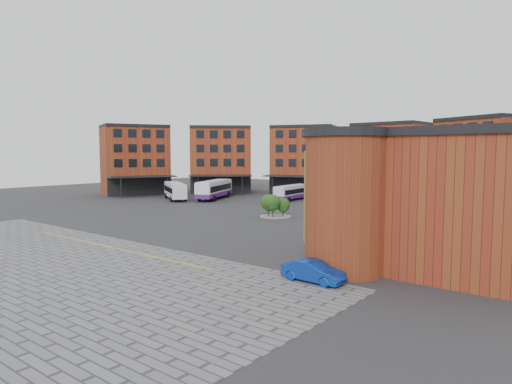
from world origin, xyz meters
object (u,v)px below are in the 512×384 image
Objects in this scene: bus_d at (349,192)px; bus_f at (431,206)px; bus_e at (434,203)px; bus_c at (292,192)px; bus_b at (214,189)px; bus_a at (175,190)px; blue_car at (313,271)px; tree_island at (274,205)px.

bus_f is (18.37, -12.89, 0.15)m from bus_d.
bus_d is 18.51m from bus_e.
bus_c is 10.45m from bus_d.
bus_b is 39.78m from bus_e.
bus_c is (12.60, 7.55, -0.41)m from bus_b.
bus_e is 5.82m from bus_f.
bus_b is 0.99× the size of bus_f.
bus_c is at bearing -135.00° from bus_d.
bus_a is 0.85× the size of bus_b.
bus_a reaches higher than bus_c.
blue_car is at bearing -37.22° from bus_d.
tree_island is at bearing -60.43° from bus_d.
bus_a is (-28.24, 7.13, 0.13)m from tree_island.
blue_car is (2.79, -33.55, -1.19)m from bus_f.
blue_car is (20.65, -23.52, -1.01)m from tree_island.
bus_b reaches higher than bus_a.
bus_b is at bearing -154.27° from bus_c.
tree_island is 0.35× the size of bus_f.
bus_e is at bearing 169.20° from bus_f.
bus_d is (27.73, 15.79, -0.09)m from bus_a.
bus_b is at bearing -117.32° from bus_f.
bus_d is at bearing -27.62° from bus_a.
blue_car is (4.13, -39.21, -1.00)m from bus_e.
tree_island is 22.79m from bus_e.
bus_f is at bearing 5.33° from blue_car.
bus_b is 1.18× the size of bus_e.
bus_d reaches higher than blue_car.
bus_b is at bearing -126.68° from bus_d.
blue_car is at bearing -59.55° from bus_c.
bus_e is at bearing 6.58° from blue_car.
bus_d is at bearing 1.54° from bus_b.
bus_d is (-0.51, 22.92, 0.04)m from tree_island.
blue_car is at bearing -48.71° from tree_island.
bus_c is at bearing -134.36° from bus_e.
bus_e is (17.04, -7.23, -0.05)m from bus_d.
tree_island is 22.93m from bus_d.
tree_island is at bearing -67.37° from bus_c.
bus_e is (27.04, -4.22, 0.22)m from bus_c.
bus_a is 1.00× the size of bus_e.
bus_c is 30.05m from bus_f.
bus_a is 57.71m from blue_car.
bus_f is (40.98, -2.33, 0.02)m from bus_b.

